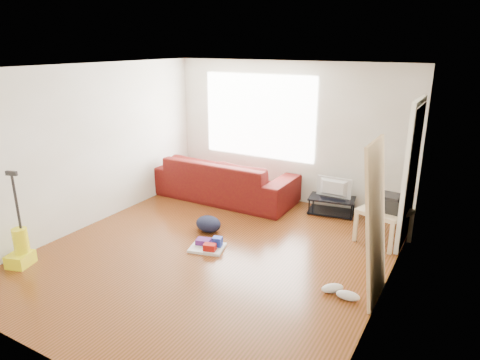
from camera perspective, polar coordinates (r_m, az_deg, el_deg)
The scene contains 13 objects.
room at distance 5.65m, azimuth -2.40°, elevation 2.10°, with size 4.51×5.01×2.51m.
sofa at distance 8.04m, azimuth -2.08°, elevation -2.43°, with size 2.65×1.04×0.78m, color #4A070D.
tv_stand at distance 7.45m, azimuth 12.12°, elevation -3.28°, with size 0.82×0.55×0.28m.
tv at distance 7.35m, azimuth 12.27°, elevation -1.06°, with size 0.60×0.08×0.34m, color black.
side_table at distance 6.52m, azimuth 18.70°, elevation -4.38°, with size 0.77×0.77×0.50m.
printer at distance 6.45m, azimuth 18.87°, elevation -2.78°, with size 0.48×0.39×0.23m.
bucket at distance 7.58m, azimuth -0.62°, elevation -3.73°, with size 0.29×0.29×0.29m, color navy.
toilet_paper at distance 7.54m, azimuth -0.66°, elevation -2.20°, with size 0.12×0.12×0.11m, color white.
cleaning_tray at distance 6.13m, azimuth -4.22°, elevation -8.71°, with size 0.55×0.48×0.17m.
backpack at distance 6.70m, azimuth -4.22°, elevation -6.78°, with size 0.43×0.34×0.24m, color black.
sneakers at distance 5.20m, azimuth 13.19°, elevation -14.32°, with size 0.48×0.27×0.11m.
vacuum at distance 6.31m, azimuth -27.24°, elevation -8.10°, with size 0.34×0.37×1.27m.
door_panel at distance 5.33m, azimuth 16.71°, elevation -14.49°, with size 0.04×0.73×1.83m, color tan.
Camera 1 is at (2.98, -4.45, 2.79)m, focal length 32.00 mm.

